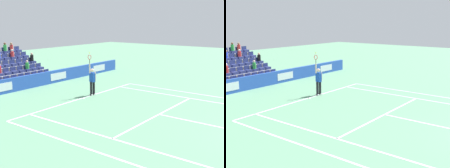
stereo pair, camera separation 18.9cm
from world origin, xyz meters
TOP-DOWN VIEW (x-y plane):
  - line_baseline at (0.00, -11.89)m, footprint 10.97×0.10m
  - line_service at (0.00, -6.40)m, footprint 8.23×0.10m
  - line_centre_service at (0.00, -3.20)m, footprint 0.10×6.40m
  - line_singles_sideline_left at (4.12, -5.95)m, footprint 0.10×11.89m
  - line_singles_sideline_right at (-4.12, -5.95)m, footprint 0.10×11.89m
  - line_doubles_sideline_left at (5.49, -5.95)m, footprint 0.10×11.89m
  - line_doubles_sideline_right at (-5.49, -5.95)m, footprint 0.10×11.89m
  - line_centre_mark at (0.00, -11.79)m, footprint 0.10×0.20m
  - sponsor_barrier at (0.00, -16.87)m, footprint 20.42×0.22m
  - tennis_player at (-1.01, -11.90)m, footprint 0.52×0.38m
  - stadium_stand at (0.00, -20.44)m, footprint 5.58×4.75m

SIDE VIEW (x-z plane):
  - line_baseline at x=0.00m, z-range 0.00..0.01m
  - line_service at x=0.00m, z-range 0.00..0.01m
  - line_centre_service at x=0.00m, z-range 0.00..0.01m
  - line_singles_sideline_left at x=4.12m, z-range 0.00..0.01m
  - line_singles_sideline_right at x=-4.12m, z-range 0.00..0.01m
  - line_doubles_sideline_left at x=5.49m, z-range 0.00..0.01m
  - line_doubles_sideline_right at x=-5.49m, z-range 0.00..0.01m
  - line_centre_mark at x=0.00m, z-range 0.00..0.01m
  - sponsor_barrier at x=0.00m, z-range 0.00..0.99m
  - stadium_stand at x=0.00m, z-range -0.69..2.35m
  - tennis_player at x=-1.01m, z-range -0.43..2.42m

